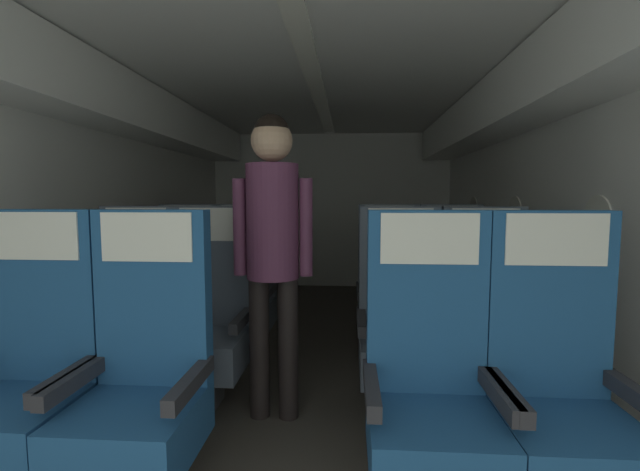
% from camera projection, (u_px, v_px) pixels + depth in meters
% --- Properties ---
extents(ground, '(3.47, 6.10, 0.02)m').
position_uv_depth(ground, '(312.00, 368.00, 3.05)').
color(ground, '#3D3833').
extents(fuselage_shell, '(3.35, 5.75, 2.14)m').
position_uv_depth(fuselage_shell, '(315.00, 153.00, 3.15)').
color(fuselage_shell, silver).
rests_on(fuselage_shell, ground).
extents(seat_a_left_window, '(0.50, 0.48, 1.16)m').
position_uv_depth(seat_a_left_window, '(28.00, 377.00, 1.73)').
color(seat_a_left_window, '#38383D').
rests_on(seat_a_left_window, ground).
extents(seat_a_left_aisle, '(0.50, 0.48, 1.16)m').
position_uv_depth(seat_a_left_aisle, '(142.00, 383.00, 1.68)').
color(seat_a_left_aisle, '#38383D').
rests_on(seat_a_left_aisle, ground).
extents(seat_a_right_aisle, '(0.50, 0.48, 1.16)m').
position_uv_depth(seat_a_right_aisle, '(560.00, 395.00, 1.58)').
color(seat_a_right_aisle, '#38383D').
rests_on(seat_a_right_aisle, ground).
extents(seat_a_right_window, '(0.50, 0.48, 1.16)m').
position_uv_depth(seat_a_right_window, '(430.00, 391.00, 1.61)').
color(seat_a_right_window, '#38383D').
rests_on(seat_a_right_window, ground).
extents(seat_b_left_window, '(0.50, 0.48, 1.16)m').
position_uv_depth(seat_b_left_window, '(133.00, 320.00, 2.55)').
color(seat_b_left_window, '#38383D').
rests_on(seat_b_left_window, ground).
extents(seat_b_left_aisle, '(0.50, 0.48, 1.16)m').
position_uv_depth(seat_b_left_aisle, '(208.00, 321.00, 2.52)').
color(seat_b_left_aisle, '#38383D').
rests_on(seat_b_left_aisle, ground).
extents(seat_b_right_aisle, '(0.50, 0.48, 1.16)m').
position_uv_depth(seat_b_right_aisle, '(487.00, 328.00, 2.39)').
color(seat_b_right_aisle, '#38383D').
rests_on(seat_b_right_aisle, ground).
extents(seat_b_right_window, '(0.50, 0.48, 1.16)m').
position_uv_depth(seat_b_right_window, '(400.00, 325.00, 2.44)').
color(seat_b_right_window, '#38383D').
rests_on(seat_b_right_window, ground).
extents(seat_c_left_window, '(0.50, 0.48, 1.16)m').
position_uv_depth(seat_c_left_window, '(186.00, 291.00, 3.36)').
color(seat_c_left_window, '#38383D').
rests_on(seat_c_left_window, ground).
extents(seat_c_left_aisle, '(0.50, 0.48, 1.16)m').
position_uv_depth(seat_c_left_aisle, '(243.00, 292.00, 3.32)').
color(seat_c_left_aisle, '#38383D').
rests_on(seat_c_left_aisle, ground).
extents(seat_c_right_aisle, '(0.50, 0.48, 1.16)m').
position_uv_depth(seat_c_right_aisle, '(452.00, 295.00, 3.22)').
color(seat_c_right_aisle, '#38383D').
rests_on(seat_c_right_aisle, ground).
extents(seat_c_right_window, '(0.50, 0.48, 1.16)m').
position_uv_depth(seat_c_right_window, '(389.00, 294.00, 3.25)').
color(seat_c_right_window, '#38383D').
rests_on(seat_c_right_window, ground).
extents(flight_attendant, '(0.43, 0.28, 1.65)m').
position_uv_depth(flight_attendant, '(273.00, 233.00, 2.27)').
color(flight_attendant, black).
rests_on(flight_attendant, ground).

